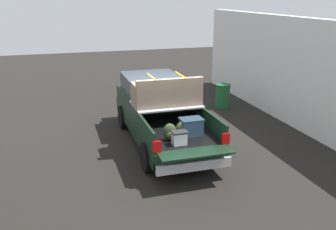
% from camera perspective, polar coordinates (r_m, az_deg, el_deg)
% --- Properties ---
extents(ground_plane, '(40.00, 40.00, 0.00)m').
position_cam_1_polar(ground_plane, '(11.69, -0.86, -4.26)').
color(ground_plane, black).
extents(pickup_truck, '(6.05, 2.06, 2.23)m').
position_cam_1_polar(pickup_truck, '(11.70, -1.36, 0.77)').
color(pickup_truck, black).
rests_on(pickup_truck, ground_plane).
extents(building_facade, '(11.97, 0.36, 3.71)m').
position_cam_1_polar(building_facade, '(14.27, 17.23, 6.82)').
color(building_facade, white).
rests_on(building_facade, ground_plane).
extents(trash_can, '(0.60, 0.60, 0.98)m').
position_cam_1_polar(trash_can, '(15.29, 8.35, 2.92)').
color(trash_can, '#1E592D').
rests_on(trash_can, ground_plane).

